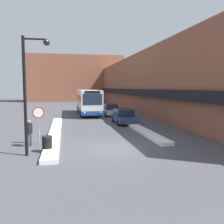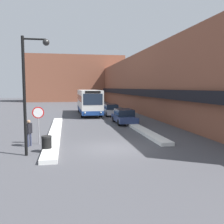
% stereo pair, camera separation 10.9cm
% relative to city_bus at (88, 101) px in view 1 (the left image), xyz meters
% --- Properties ---
extents(ground_plane, '(160.00, 160.00, 0.00)m').
position_rel_city_bus_xyz_m(ground_plane, '(-0.40, -19.60, -1.82)').
color(ground_plane, '#47474C').
extents(building_row_right, '(5.50, 60.00, 8.69)m').
position_rel_city_bus_xyz_m(building_row_right, '(9.57, 4.40, 2.51)').
color(building_row_right, brown).
rests_on(building_row_right, ground_plane).
extents(building_backdrop_far, '(26.00, 8.00, 12.26)m').
position_rel_city_bus_xyz_m(building_backdrop_far, '(-0.40, 35.15, 4.31)').
color(building_backdrop_far, brown).
rests_on(building_backdrop_far, ground_plane).
extents(snow_bank_left, '(0.90, 16.73, 0.24)m').
position_rel_city_bus_xyz_m(snow_bank_left, '(-4.00, -13.92, -1.70)').
color(snow_bank_left, silver).
rests_on(snow_bank_left, ground_plane).
extents(snow_bank_right, '(0.90, 14.58, 0.25)m').
position_rel_city_bus_xyz_m(snow_bank_right, '(3.20, -12.52, -1.69)').
color(snow_bank_right, silver).
rests_on(snow_bank_right, ground_plane).
extents(city_bus, '(2.63, 10.91, 3.37)m').
position_rel_city_bus_xyz_m(city_bus, '(0.00, 0.00, 0.00)').
color(city_bus, silver).
rests_on(city_bus, ground_plane).
extents(parked_car_front, '(1.93, 4.45, 1.48)m').
position_rel_city_bus_xyz_m(parked_car_front, '(2.80, -9.41, -1.07)').
color(parked_car_front, navy).
rests_on(parked_car_front, ground_plane).
extents(parked_car_middle, '(1.81, 4.44, 1.50)m').
position_rel_city_bus_xyz_m(parked_car_middle, '(2.80, -1.71, -1.07)').
color(parked_car_middle, '#B7B7BC').
rests_on(parked_car_middle, ground_plane).
extents(stop_sign, '(0.76, 0.08, 2.47)m').
position_rel_city_bus_xyz_m(stop_sign, '(-4.89, -17.64, -0.02)').
color(stop_sign, gray).
rests_on(stop_sign, ground_plane).
extents(street_lamp, '(1.46, 0.36, 6.42)m').
position_rel_city_bus_xyz_m(street_lamp, '(-5.00, -20.35, 2.16)').
color(street_lamp, black).
rests_on(street_lamp, ground_plane).
extents(pedestrian, '(0.38, 0.51, 1.70)m').
position_rel_city_bus_xyz_m(pedestrian, '(-5.43, -18.17, -0.80)').
color(pedestrian, '#333851').
rests_on(pedestrian, ground_plane).
extents(trash_bin, '(0.59, 0.59, 0.95)m').
position_rel_city_bus_xyz_m(trash_bin, '(-4.23, -19.82, -1.34)').
color(trash_bin, black).
rests_on(trash_bin, ground_plane).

